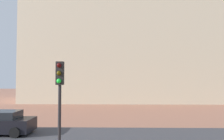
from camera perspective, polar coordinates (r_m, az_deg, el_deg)
ground_plane at (r=13.17m, az=-0.95°, el=-18.01°), size 120.00×120.00×0.00m
landmark_building at (r=35.28m, az=2.45°, el=9.91°), size 29.44×11.71×33.50m
car_black at (r=15.64m, az=-28.09°, el=-12.56°), size 4.15×1.93×1.47m
traffic_light_pole at (r=8.34m, az=-14.05°, el=-6.35°), size 0.28×0.34×4.22m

